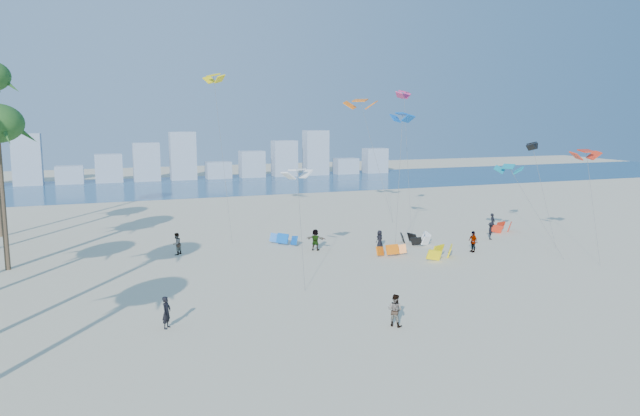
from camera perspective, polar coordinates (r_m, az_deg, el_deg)
name	(u,v)px	position (r m, az deg, el deg)	size (l,w,h in m)	color
ground	(373,346)	(31.30, 5.00, -12.78)	(220.00, 220.00, 0.00)	beige
ocean	(183,186)	(99.76, -12.75, 2.02)	(220.00, 220.00, 0.00)	navy
kitesurfer_near	(167,312)	(34.28, -14.23, -9.49)	(0.65, 0.42, 1.78)	black
kitesurfer_mid	(395,310)	(33.84, 7.06, -9.50)	(0.87, 0.68, 1.80)	gray
kitesurfers_far	(370,237)	(53.02, 4.70, -2.75)	(31.35, 8.62, 1.85)	black
grounded_kites	(409,241)	(53.77, 8.40, -3.11)	(24.92, 11.64, 1.00)	orange
flying_kites	(397,118)	(56.28, 7.22, 8.42)	(30.10, 26.85, 15.61)	white
distant_skyline	(168,163)	(109.22, -14.10, 4.17)	(85.00, 3.00, 8.40)	#9EADBF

